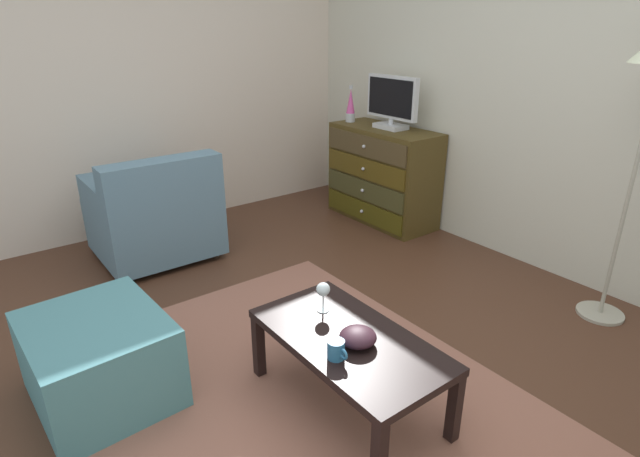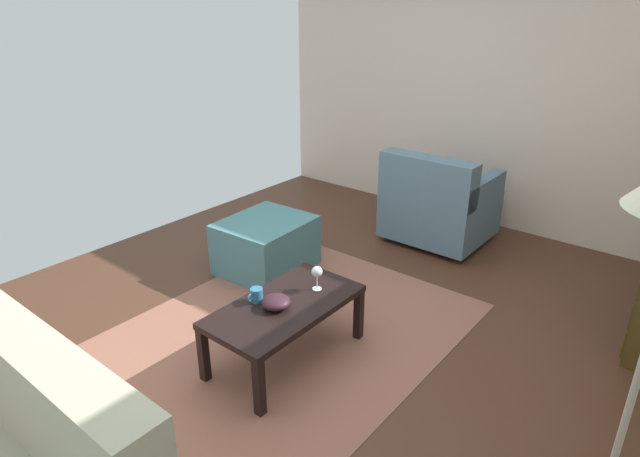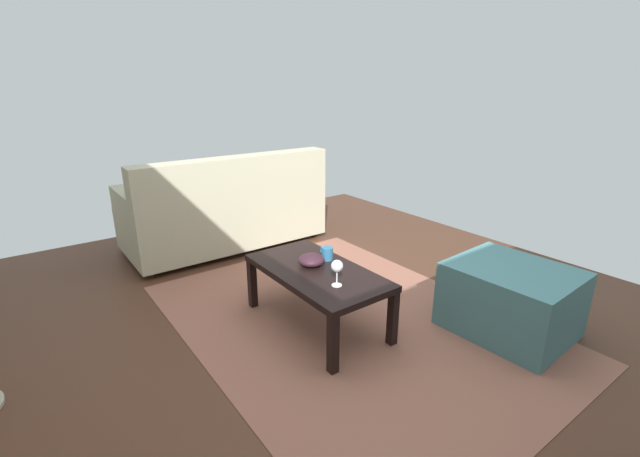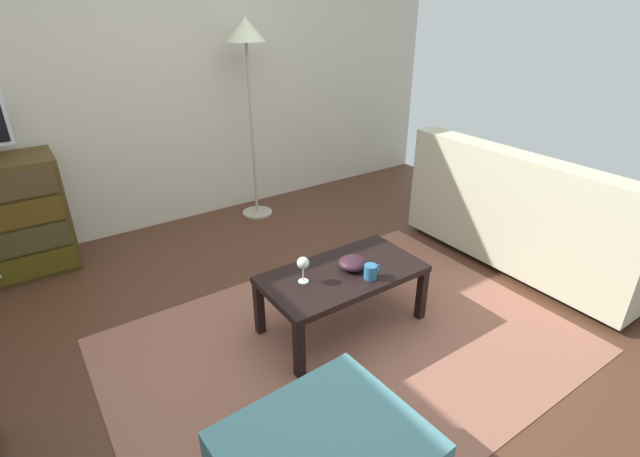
# 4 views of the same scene
# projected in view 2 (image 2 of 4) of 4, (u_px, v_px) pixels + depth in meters

# --- Properties ---
(ground_plane) EXTENTS (5.74, 4.77, 0.05)m
(ground_plane) POSITION_uv_depth(u_px,v_px,m) (319.00, 340.00, 3.52)
(ground_plane) COLOR #4A2C1D
(wall_plain_left) EXTENTS (0.12, 4.77, 2.74)m
(wall_plain_left) POSITION_uv_depth(u_px,v_px,m) (501.00, 80.00, 4.84)
(wall_plain_left) COLOR beige
(wall_plain_left) RESTS_ON ground_plane
(area_rug) EXTENTS (2.60, 1.90, 0.01)m
(area_rug) POSITION_uv_depth(u_px,v_px,m) (276.00, 339.00, 3.48)
(area_rug) COLOR #8C5747
(area_rug) RESTS_ON ground_plane
(coffee_table) EXTENTS (0.97, 0.51, 0.39)m
(coffee_table) POSITION_uv_depth(u_px,v_px,m) (285.00, 310.00, 3.17)
(coffee_table) COLOR black
(coffee_table) RESTS_ON ground_plane
(wine_glass) EXTENTS (0.07, 0.07, 0.16)m
(wine_glass) POSITION_uv_depth(u_px,v_px,m) (317.00, 273.00, 3.26)
(wine_glass) COLOR silver
(wine_glass) RESTS_ON coffee_table
(mug) EXTENTS (0.11, 0.08, 0.08)m
(mug) POSITION_uv_depth(u_px,v_px,m) (256.00, 295.00, 3.16)
(mug) COLOR #2B6590
(mug) RESTS_ON coffee_table
(bowl_decorative) EXTENTS (0.17, 0.17, 0.08)m
(bowl_decorative) POSITION_uv_depth(u_px,v_px,m) (276.00, 302.00, 3.09)
(bowl_decorative) COLOR #321923
(bowl_decorative) RESTS_ON coffee_table
(armchair) EXTENTS (0.80, 0.85, 0.84)m
(armchair) POSITION_uv_depth(u_px,v_px,m) (438.00, 205.00, 4.78)
(armchair) COLOR #332319
(armchair) RESTS_ON ground_plane
(ottoman) EXTENTS (0.73, 0.63, 0.43)m
(ottoman) POSITION_uv_depth(u_px,v_px,m) (266.00, 245.00, 4.31)
(ottoman) COLOR teal
(ottoman) RESTS_ON ground_plane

